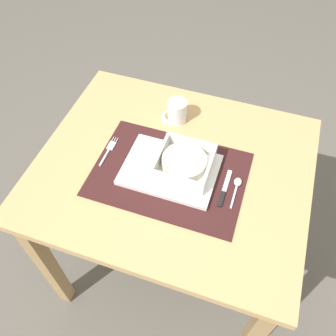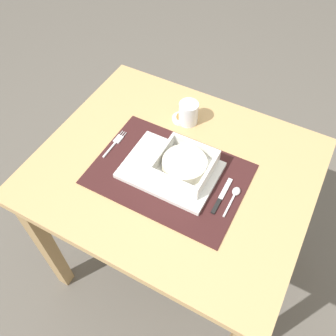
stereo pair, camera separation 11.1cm
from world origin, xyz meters
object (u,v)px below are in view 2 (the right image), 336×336
porridge_bowl (184,166)px  butter_knife (221,198)px  drinking_glass (188,114)px  fork (116,142)px  condiment_saucer (181,118)px  spoon (235,194)px  dining_table (174,186)px

porridge_bowl → butter_knife: 0.15m
porridge_bowl → drinking_glass: drinking_glass is taller
fork → condiment_saucer: bearing=55.5°
spoon → condiment_saucer: size_ratio=1.85×
dining_table → spoon: bearing=-2.6°
drinking_glass → condiment_saucer: 0.04m
dining_table → drinking_glass: 0.26m
condiment_saucer → drinking_glass: bearing=10.7°
porridge_bowl → fork: bearing=178.7°
spoon → butter_knife: 0.05m
fork → condiment_saucer: 0.25m
dining_table → butter_knife: bearing=-13.3°
dining_table → fork: 0.25m
spoon → condiment_saucer: 0.36m
fork → butter_knife: (0.40, -0.04, 0.00)m
drinking_glass → fork: bearing=-129.1°
drinking_glass → spoon: bearing=-38.9°
spoon → porridge_bowl: bearing=-178.6°
butter_knife → drinking_glass: 0.34m
porridge_bowl → spoon: porridge_bowl is taller
butter_knife → condiment_saucer: size_ratio=2.22×
porridge_bowl → butter_knife: size_ratio=1.19×
drinking_glass → condiment_saucer: size_ratio=1.31×
drinking_glass → butter_knife: bearing=-46.7°
porridge_bowl → spoon: bearing=0.1°
condiment_saucer → butter_knife: bearing=-43.2°
spoon → drinking_glass: size_ratio=1.41×
porridge_bowl → spoon: (0.17, 0.00, -0.03)m
dining_table → drinking_glass: size_ratio=10.58×
drinking_glass → dining_table: bearing=-75.8°
fork → drinking_glass: 0.27m
fork → butter_knife: 0.40m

